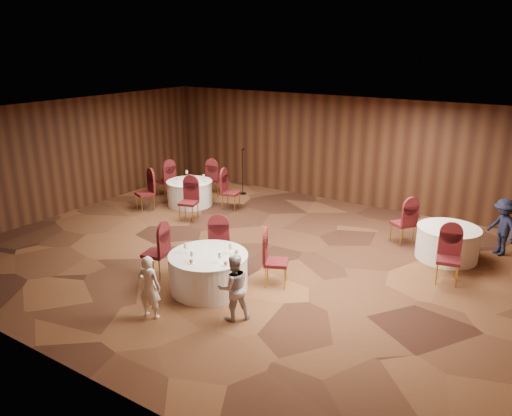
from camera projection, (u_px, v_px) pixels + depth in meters
The scene contains 15 objects.
ground at pixel (244, 253), 11.63m from camera, with size 12.00×12.00×0.00m, color black.
room_shell at pixel (243, 172), 11.01m from camera, with size 12.00×12.00×12.00m.
table_main at pixel (209, 272), 9.85m from camera, with size 1.57×1.57×0.74m.
table_left at pixel (190, 193), 15.01m from camera, with size 1.37×1.37×0.74m.
table_right at pixel (447, 243), 11.27m from camera, with size 1.38×1.38×0.74m.
chairs_main at pixel (216, 252), 10.45m from camera, with size 3.00×1.89×1.00m.
chairs_left at pixel (189, 189), 14.93m from camera, with size 3.13×2.99×1.00m.
chairs_right at pixel (424, 240), 11.11m from camera, with size 2.11×2.29×1.00m.
tabletop_main at pixel (212, 255), 9.50m from camera, with size 1.11×0.98×0.22m.
tabletop_left at pixel (189, 178), 14.88m from camera, with size 0.83×0.83×0.22m.
tabletop_right at pixel (458, 226), 10.79m from camera, with size 0.08×0.08×0.22m.
mic_stand at pixel (243, 181), 16.09m from camera, with size 0.24×0.24×1.49m.
woman_a at pixel (149, 287), 8.77m from camera, with size 0.43×0.28×1.18m, color white.
woman_b at pixel (234, 287), 8.71m from camera, with size 0.59×0.46×1.22m, color silver.
man_c at pixel (502, 227), 11.39m from camera, with size 0.86×0.50×1.34m, color black.
Camera 1 is at (6.06, -8.82, 4.68)m, focal length 35.00 mm.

